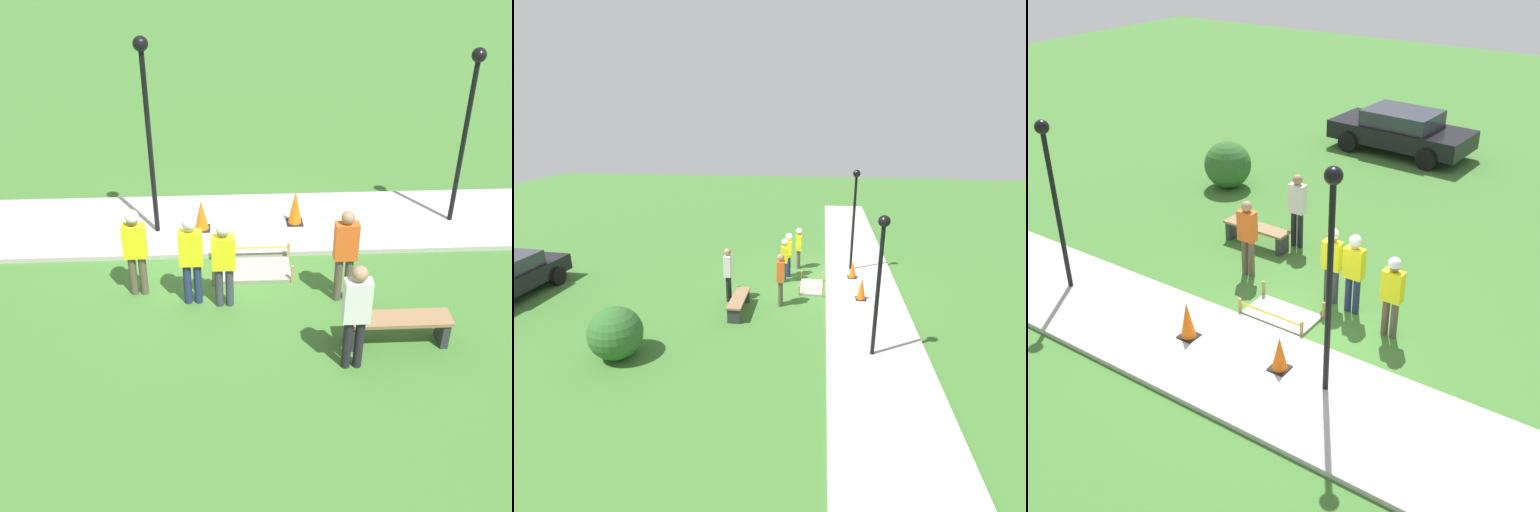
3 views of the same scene
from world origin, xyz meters
The scene contains 14 objects.
ground_plane centered at (0.00, 0.00, 0.00)m, with size 60.00×60.00×0.00m, color #3D702D.
sidewalk centered at (0.00, -1.28, 0.05)m, with size 28.00×2.55×0.10m.
wet_concrete_patch centered at (-0.66, 0.51, 0.04)m, with size 1.50×0.86×0.37m.
traffic_cone_near_patch centered at (-1.63, -1.16, 0.47)m, with size 0.34×0.34×0.75m.
traffic_cone_far_patch centered at (0.32, -1.00, 0.42)m, with size 0.34×0.34×0.66m.
park_bench centered at (-2.88, 2.72, 0.36)m, with size 1.68×0.44×0.52m.
worker_supervisor centered at (1.39, 1.11, 0.99)m, with size 0.40×0.24×1.68m.
worker_assistant centered at (-0.13, 1.54, 0.98)m, with size 0.40×0.24×1.66m.
worker_trainee centered at (0.42, 1.43, 1.02)m, with size 0.40×0.25×1.73m.
bystander_in_orange_shirt centered at (-2.20, 1.48, 1.00)m, with size 0.40×0.23×1.77m.
bystander_in_gray_shirt centered at (-2.06, 3.23, 1.05)m, with size 0.40×0.24×1.83m.
lamppost_near centered at (1.24, -0.99, 2.67)m, with size 0.28×0.28×3.93m.
lamppost_far centered at (-4.96, -1.16, 2.49)m, with size 0.28×0.28×3.61m.
shrub_rounded_near centered at (-5.77, 5.28, 0.68)m, with size 1.36×1.36×1.36m.
Camera 2 is at (-14.07, 0.29, 5.72)m, focal length 28.00 mm.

